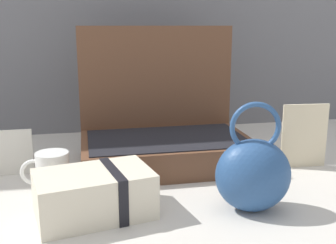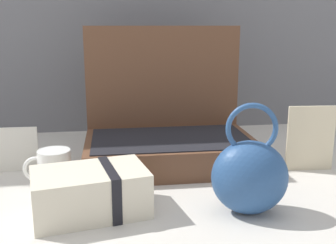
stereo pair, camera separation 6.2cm
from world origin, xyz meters
TOP-DOWN VIEW (x-y plane):
  - ground_plane at (0.00, 0.00)m, footprint 6.00×6.00m
  - open_suitcase at (0.05, 0.17)m, footprint 0.47×0.31m
  - teal_pouch_handbag at (0.17, -0.19)m, footprint 0.18×0.14m
  - cream_toiletry_bag at (-0.15, -0.14)m, footprint 0.26×0.19m
  - coffee_mug at (-0.25, 0.02)m, footprint 0.12×0.08m
  - info_card_left at (0.42, 0.04)m, footprint 0.13×0.02m
  - poster_card_right at (-0.37, 0.14)m, footprint 0.13×0.01m

SIDE VIEW (x-z plane):
  - ground_plane at x=0.00m, z-range 0.00..0.00m
  - coffee_mug at x=-0.25m, z-range 0.00..0.09m
  - cream_toiletry_bag at x=-0.15m, z-range 0.00..0.10m
  - poster_card_right at x=-0.37m, z-range 0.00..0.12m
  - teal_pouch_handbag at x=0.17m, z-range -0.04..0.20m
  - open_suitcase at x=0.05m, z-range -0.11..0.28m
  - info_card_left at x=0.42m, z-range 0.00..0.18m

